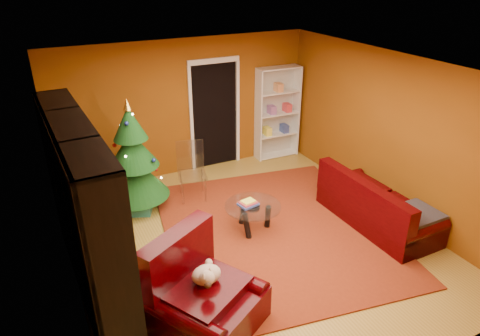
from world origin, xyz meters
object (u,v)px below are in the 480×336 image
christmas_tree (133,157)px  sofa (379,200)px  coffee_table (253,217)px  gift_box_teal (141,205)px  white_bookshelf (277,113)px  rug (274,230)px  armchair (208,294)px  gift_box_red (145,177)px  dog (206,275)px  acrylic_chair (192,175)px  media_unit (84,213)px

christmas_tree → sofa: christmas_tree is taller
sofa → coffee_table: 2.02m
gift_box_teal → white_bookshelf: size_ratio=0.16×
rug → armchair: 2.18m
gift_box_red → coffee_table: coffee_table is taller
christmas_tree → sofa: bearing=-33.7°
christmas_tree → gift_box_teal: (-0.00, -0.21, -0.78)m
gift_box_teal → coffee_table: size_ratio=0.36×
rug → gift_box_teal: size_ratio=12.36×
dog → armchair: bearing=-135.0°
rug → armchair: size_ratio=3.32×
christmas_tree → acrylic_chair: size_ratio=2.06×
white_bookshelf → gift_box_teal: bearing=-160.1°
rug → gift_box_teal: bearing=140.0°
dog → sofa: 3.31m
rug → gift_box_red: gift_box_red is taller
rug → acrylic_chair: 1.75m
armchair → dog: (0.02, 0.07, 0.22)m
rug → acrylic_chair: (-0.77, 1.50, 0.46)m
rug → white_bookshelf: (1.52, 2.49, 0.95)m
christmas_tree → coffee_table: christmas_tree is taller
acrylic_chair → media_unit: bearing=-126.5°
gift_box_red → gift_box_teal: bearing=-107.5°
christmas_tree → sofa: (3.30, -2.21, -0.51)m
christmas_tree → coffee_table: (1.43, -1.49, -0.71)m
white_bookshelf → christmas_tree: bearing=-163.6°
rug → coffee_table: bearing=150.6°
rug → gift_box_teal: gift_box_teal is taller
rug → dog: (-1.64, -1.27, 0.66)m
media_unit → gift_box_teal: (0.99, 1.55, -0.98)m
christmas_tree → gift_box_red: size_ratio=8.26×
gift_box_red → dog: bearing=-93.9°
dog → gift_box_red: bearing=56.3°
rug → white_bookshelf: 3.06m
gift_box_red → media_unit: bearing=-116.9°
armchair → acrylic_chair: size_ratio=1.24×
media_unit → armchair: size_ratio=2.54×
rug → dog: dog is taller
rug → acrylic_chair: size_ratio=4.11×
rug → sofa: size_ratio=1.94×
christmas_tree → dog: size_ratio=4.84×
armchair → coffee_table: bearing=17.9°
rug → christmas_tree: 2.56m
media_unit → armchair: bearing=-52.3°
armchair → gift_box_red: bearing=56.1°
gift_box_teal → armchair: bearing=-88.8°
armchair → christmas_tree: bearing=61.3°
christmas_tree → acrylic_chair: (0.94, -0.15, -0.47)m
christmas_tree → dog: 2.94m
rug → dog: 2.18m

